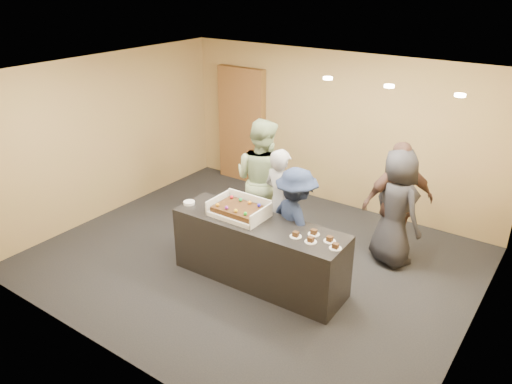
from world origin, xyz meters
TOP-DOWN VIEW (x-y plane):
  - room at (0.00, 0.00)m, footprint 6.04×6.00m
  - serving_counter at (0.38, -0.39)m, footprint 2.42×0.76m
  - storage_cabinet at (-1.98, 2.41)m, footprint 1.02×0.15m
  - cake_box at (0.05, -0.36)m, footprint 0.74×0.51m
  - sheet_cake at (0.05, -0.39)m, footprint 0.63×0.44m
  - plate_stack at (-0.74, -0.51)m, footprint 0.16×0.16m
  - slice_a at (0.97, -0.45)m, footprint 0.15×0.15m
  - slice_b at (1.13, -0.27)m, footprint 0.15×0.15m
  - slice_c at (1.19, -0.46)m, footprint 0.15×0.15m
  - slice_d at (1.37, -0.31)m, footprint 0.15×0.15m
  - slice_e at (1.50, -0.42)m, footprint 0.15×0.15m
  - person_server_grey at (0.19, 0.42)m, footprint 0.68×0.53m
  - person_sage_man at (-0.34, 0.71)m, footprint 0.95×0.75m
  - person_navy_man at (0.67, 0.06)m, footprint 1.16×0.99m
  - person_brown_extra at (1.64, 1.24)m, footprint 1.05×1.06m
  - person_dark_suit at (1.66, 1.13)m, footprint 1.00×0.90m
  - ceiling_spotlights at (1.60, 0.50)m, footprint 1.72×0.12m

SIDE VIEW (x-z plane):
  - serving_counter at x=0.38m, z-range 0.00..0.90m
  - person_navy_man at x=0.67m, z-range 0.00..1.56m
  - person_server_grey at x=0.19m, z-range 0.00..1.64m
  - person_dark_suit at x=1.66m, z-range 0.00..1.72m
  - person_brown_extra at x=1.64m, z-range 0.00..1.79m
  - plate_stack at x=-0.74m, z-range 0.90..0.94m
  - slice_a at x=0.97m, z-range 0.89..0.96m
  - slice_b at x=1.13m, z-range 0.89..0.96m
  - slice_c at x=1.19m, z-range 0.89..0.96m
  - slice_d at x=1.37m, z-range 0.89..0.96m
  - slice_e at x=1.50m, z-range 0.89..0.96m
  - cake_box at x=0.05m, z-range 0.84..1.06m
  - person_sage_man at x=-0.34m, z-range 0.00..1.92m
  - sheet_cake at x=0.05m, z-range 0.94..1.06m
  - storage_cabinet at x=-1.98m, z-range 0.00..2.25m
  - room at x=0.00m, z-range 0.00..2.70m
  - ceiling_spotlights at x=1.60m, z-range 2.66..2.69m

